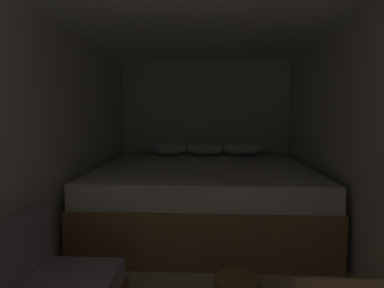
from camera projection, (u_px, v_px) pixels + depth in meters
wall_back at (205, 132)px, 4.42m from camera, size 2.44×0.05×1.98m
wall_left at (25, 152)px, 2.10m from camera, size 0.05×4.74×1.98m
bed at (204, 195)px, 3.43m from camera, size 2.22×2.02×0.88m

